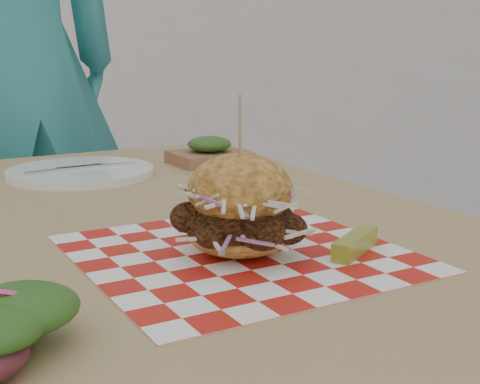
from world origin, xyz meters
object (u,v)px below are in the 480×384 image
Objects in this scene: patio_chair at (10,202)px; patio_table at (153,269)px; sandwich at (240,210)px; diner at (6,60)px.

patio_table is at bearing -91.79° from patio_chair.
patio_table is at bearing 96.87° from sandwich.
patio_table is 0.25m from sandwich.
diner is at bearing 91.00° from sandwich.
sandwich is (0.03, -1.26, 0.25)m from patio_chair.
patio_chair is at bearing 91.32° from sandwich.
diner reaches higher than patio_chair.
diner is 0.40m from patio_chair.
patio_chair is at bearing 90.19° from patio_table.
sandwich reaches higher than patio_table.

